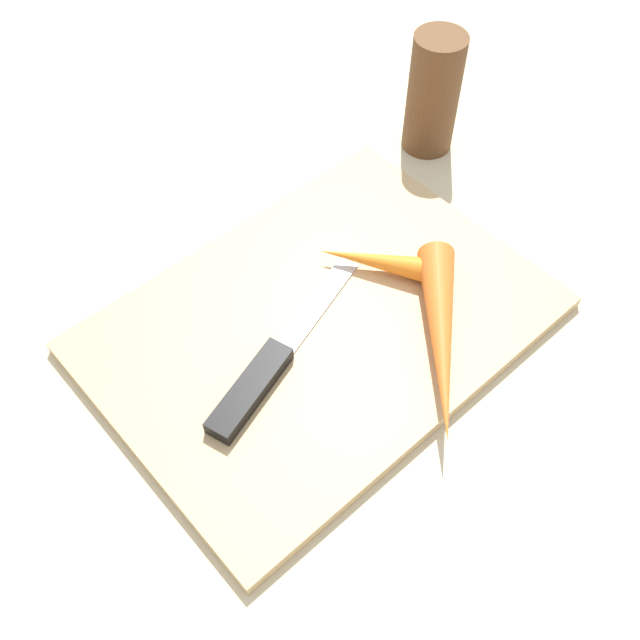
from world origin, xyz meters
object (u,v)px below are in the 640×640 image
Objects in this scene: cutting_board at (320,324)px; carrot_long at (441,339)px; knife at (260,377)px; carrot_short at (377,261)px; pepper_grinder at (433,94)px.

carrot_long reaches higher than cutting_board.
cutting_board is 0.08m from knife.
knife is 0.15m from carrot_short.
pepper_grinder is (0.19, 0.19, 0.03)m from carrot_long.
pepper_grinder is at bearing -94.77° from carrot_short.
knife is at bearing -159.70° from pepper_grinder.
carrot_short is (0.15, 0.02, 0.01)m from knife.
pepper_grinder is at bearing 23.23° from cutting_board.
carrot_long is at bearing -59.65° from cutting_board.
knife reaches higher than cutting_board.
carrot_long reaches higher than carrot_short.
carrot_long is 1.47× the size of pepper_grinder.
knife is 0.14m from carrot_long.
cutting_board is at bearing -7.51° from knife.
carrot_short is 0.10m from carrot_long.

